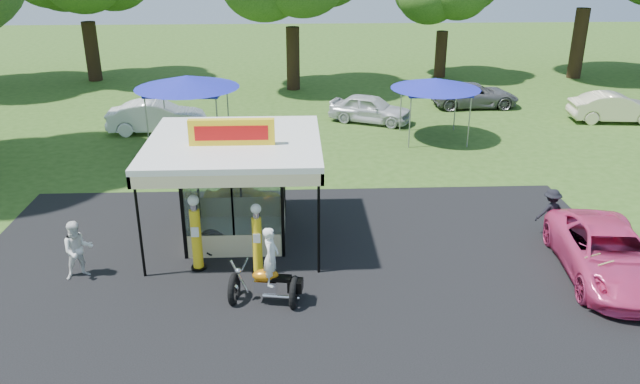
{
  "coord_description": "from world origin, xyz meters",
  "views": [
    {
      "loc": [
        -0.13,
        -13.74,
        9.25
      ],
      "look_at": [
        0.66,
        4.0,
        1.97
      ],
      "focal_mm": 35.0,
      "sensor_mm": 36.0,
      "label": 1
    }
  ],
  "objects_px": {
    "kiosk_car": "(243,198)",
    "tent_east": "(436,84)",
    "gas_station_kiosk": "(236,187)",
    "gas_pump_right": "(257,241)",
    "bg_car_a": "(157,117)",
    "bg_car_e": "(615,108)",
    "spectator_east_a": "(551,212)",
    "bg_car_d": "(475,95)",
    "a_frame_sign": "(596,275)",
    "motorcycle": "(269,274)",
    "gas_pump_left": "(196,235)",
    "spectator_west": "(78,250)",
    "tent_west": "(187,82)",
    "pink_sedan": "(608,254)",
    "bg_car_c": "(370,109)"
  },
  "relations": [
    {
      "from": "bg_car_a",
      "to": "tent_east",
      "type": "distance_m",
      "value": 14.02
    },
    {
      "from": "bg_car_e",
      "to": "gas_station_kiosk",
      "type": "bearing_deg",
      "value": 129.82
    },
    {
      "from": "gas_pump_right",
      "to": "spectator_east_a",
      "type": "distance_m",
      "value": 9.87
    },
    {
      "from": "gas_pump_left",
      "to": "bg_car_e",
      "type": "bearing_deg",
      "value": 37.19
    },
    {
      "from": "motorcycle",
      "to": "tent_east",
      "type": "relative_size",
      "value": 0.55
    },
    {
      "from": "pink_sedan",
      "to": "tent_east",
      "type": "height_order",
      "value": "tent_east"
    },
    {
      "from": "kiosk_car",
      "to": "bg_car_a",
      "type": "xyz_separation_m",
      "value": [
        -5.06,
        10.09,
        0.32
      ]
    },
    {
      "from": "motorcycle",
      "to": "tent_west",
      "type": "xyz_separation_m",
      "value": [
        -4.14,
        14.05,
        2.13
      ]
    },
    {
      "from": "kiosk_car",
      "to": "tent_east",
      "type": "relative_size",
      "value": 0.65
    },
    {
      "from": "gas_pump_left",
      "to": "motorcycle",
      "type": "bearing_deg",
      "value": -41.86
    },
    {
      "from": "gas_pump_right",
      "to": "tent_west",
      "type": "height_order",
      "value": "tent_west"
    },
    {
      "from": "spectator_west",
      "to": "bg_car_c",
      "type": "height_order",
      "value": "spectator_west"
    },
    {
      "from": "spectator_west",
      "to": "pink_sedan",
      "type": "bearing_deg",
      "value": -28.08
    },
    {
      "from": "gas_pump_left",
      "to": "gas_station_kiosk",
      "type": "bearing_deg",
      "value": 64.39
    },
    {
      "from": "gas_pump_left",
      "to": "bg_car_c",
      "type": "distance_m",
      "value": 17.27
    },
    {
      "from": "a_frame_sign",
      "to": "kiosk_car",
      "type": "relative_size",
      "value": 0.37
    },
    {
      "from": "gas_station_kiosk",
      "to": "bg_car_e",
      "type": "xyz_separation_m",
      "value": [
        19.12,
        13.13,
        -1.01
      ]
    },
    {
      "from": "spectator_west",
      "to": "tent_east",
      "type": "xyz_separation_m",
      "value": [
        13.12,
        12.99,
        1.83
      ]
    },
    {
      "from": "gas_pump_left",
      "to": "motorcycle",
      "type": "xyz_separation_m",
      "value": [
        2.18,
        -1.95,
        -0.24
      ]
    },
    {
      "from": "gas_station_kiosk",
      "to": "gas_pump_right",
      "type": "xyz_separation_m",
      "value": [
        0.76,
        -2.46,
        -0.71
      ]
    },
    {
      "from": "pink_sedan",
      "to": "spectator_east_a",
      "type": "height_order",
      "value": "spectator_east_a"
    },
    {
      "from": "a_frame_sign",
      "to": "bg_car_d",
      "type": "xyz_separation_m",
      "value": [
        2.28,
        20.58,
        0.16
      ]
    },
    {
      "from": "pink_sedan",
      "to": "kiosk_car",
      "type": "bearing_deg",
      "value": 160.86
    },
    {
      "from": "tent_west",
      "to": "spectator_west",
      "type": "bearing_deg",
      "value": -96.47
    },
    {
      "from": "tent_east",
      "to": "bg_car_a",
      "type": "bearing_deg",
      "value": 172.73
    },
    {
      "from": "tent_east",
      "to": "spectator_east_a",
      "type": "bearing_deg",
      "value": -81.28
    },
    {
      "from": "gas_station_kiosk",
      "to": "spectator_east_a",
      "type": "distance_m",
      "value": 10.41
    },
    {
      "from": "gas_station_kiosk",
      "to": "a_frame_sign",
      "type": "relative_size",
      "value": 5.17
    },
    {
      "from": "spectator_west",
      "to": "tent_west",
      "type": "distance_m",
      "value": 12.65
    },
    {
      "from": "motorcycle",
      "to": "gas_pump_left",
      "type": "bearing_deg",
      "value": 147.3
    },
    {
      "from": "pink_sedan",
      "to": "gas_pump_left",
      "type": "bearing_deg",
      "value": -177.73
    },
    {
      "from": "bg_car_a",
      "to": "motorcycle",
      "type": "bearing_deg",
      "value": -163.02
    },
    {
      "from": "bg_car_a",
      "to": "bg_car_e",
      "type": "height_order",
      "value": "bg_car_a"
    },
    {
      "from": "motorcycle",
      "to": "kiosk_car",
      "type": "distance_m",
      "value": 6.44
    },
    {
      "from": "tent_east",
      "to": "tent_west",
      "type": "bearing_deg",
      "value": -177.05
    },
    {
      "from": "spectator_east_a",
      "to": "bg_car_a",
      "type": "xyz_separation_m",
      "value": [
        -15.42,
        12.5,
        0.0
      ]
    },
    {
      "from": "kiosk_car",
      "to": "tent_east",
      "type": "height_order",
      "value": "tent_east"
    },
    {
      "from": "gas_pump_left",
      "to": "bg_car_e",
      "type": "height_order",
      "value": "gas_pump_left"
    },
    {
      "from": "a_frame_sign",
      "to": "bg_car_c",
      "type": "xyz_separation_m",
      "value": [
        -4.23,
        17.55,
        0.22
      ]
    },
    {
      "from": "motorcycle",
      "to": "spectator_east_a",
      "type": "xyz_separation_m",
      "value": [
        9.22,
        3.91,
        -0.12
      ]
    },
    {
      "from": "tent_west",
      "to": "tent_east",
      "type": "xyz_separation_m",
      "value": [
        11.71,
        0.6,
        -0.33
      ]
    },
    {
      "from": "spectator_east_a",
      "to": "bg_car_d",
      "type": "distance_m",
      "value": 16.98
    },
    {
      "from": "gas_pump_right",
      "to": "bg_car_d",
      "type": "relative_size",
      "value": 0.45
    },
    {
      "from": "spectator_east_a",
      "to": "bg_car_e",
      "type": "bearing_deg",
      "value": -135.06
    },
    {
      "from": "bg_car_e",
      "to": "tent_east",
      "type": "distance_m",
      "value": 10.9
    },
    {
      "from": "bg_car_a",
      "to": "bg_car_d",
      "type": "distance_m",
      "value": 18.09
    },
    {
      "from": "pink_sedan",
      "to": "spectator_east_a",
      "type": "bearing_deg",
      "value": 107.76
    },
    {
      "from": "pink_sedan",
      "to": "a_frame_sign",
      "type": "bearing_deg",
      "value": -123.37
    },
    {
      "from": "gas_pump_right",
      "to": "bg_car_a",
      "type": "distance_m",
      "value": 15.87
    },
    {
      "from": "kiosk_car",
      "to": "bg_car_d",
      "type": "xyz_separation_m",
      "value": [
        12.51,
        14.44,
        0.21
      ]
    }
  ]
}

